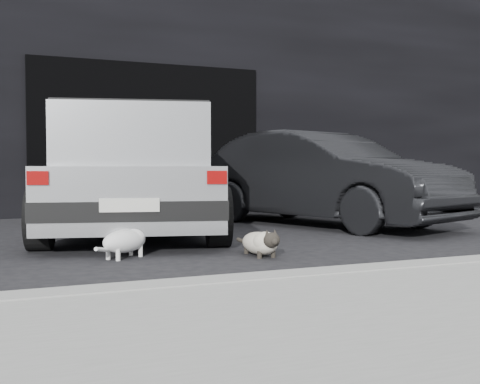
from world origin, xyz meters
name	(u,v)px	position (x,y,z in m)	size (l,w,h in m)	color
ground	(153,245)	(0.00, 0.00, 0.00)	(80.00, 80.00, 0.00)	black
building_facade	(123,84)	(1.00, 6.00, 2.50)	(34.00, 4.00, 5.00)	black
garage_opening	(149,139)	(1.00, 3.99, 1.30)	(4.00, 0.10, 2.60)	black
curb	(381,274)	(1.00, -2.60, 0.06)	(18.00, 0.25, 0.12)	gray
silver_hatchback	(133,167)	(0.06, 1.16, 0.83)	(2.81, 4.44, 1.52)	silver
second_car	(322,178)	(2.76, 1.17, 0.66)	(1.41, 4.03, 1.33)	black
cat_siamese	(262,243)	(0.72, -1.15, 0.13)	(0.29, 0.81, 0.28)	beige
cat_white	(127,240)	(-0.44, -0.74, 0.17)	(0.62, 0.50, 0.34)	white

